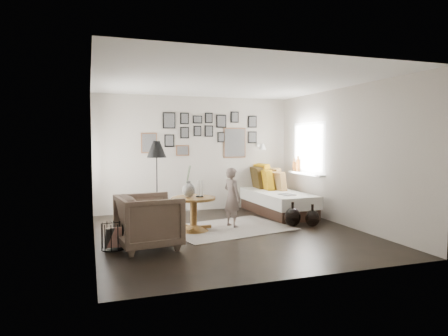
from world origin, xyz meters
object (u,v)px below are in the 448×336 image
object	(u,v)px
armchair	(149,221)
child	(232,197)
daybed	(275,198)
floor_lamp	(157,152)
demijohn_small	(312,218)
magazine_basket	(113,236)
vase	(189,188)
demijohn_large	(293,217)
pedestal_table	(194,215)

from	to	relation	value
armchair	child	world-z (taller)	child
daybed	child	xyz separation A→B (m)	(-1.40, -1.05, 0.22)
floor_lamp	demijohn_small	distance (m)	3.20
magazine_basket	child	size ratio (longest dim) A/B	0.36
magazine_basket	demijohn_small	world-z (taller)	demijohn_small
vase	daybed	size ratio (longest dim) A/B	0.25
demijohn_large	child	size ratio (longest dim) A/B	0.42
magazine_basket	demijohn_small	xyz separation A→B (m)	(3.62, 0.41, -0.04)
armchair	magazine_basket	xyz separation A→B (m)	(-0.52, 0.11, -0.21)
vase	demijohn_large	xyz separation A→B (m)	(1.93, -0.23, -0.60)
pedestal_table	demijohn_small	bearing A→B (deg)	-8.55
child	pedestal_table	bearing A→B (deg)	78.06
armchair	demijohn_small	distance (m)	3.16
vase	child	distance (m)	0.88
vase	child	bearing A→B (deg)	6.89
daybed	pedestal_table	bearing A→B (deg)	-153.14
magazine_basket	daybed	bearing A→B (deg)	28.13
magazine_basket	child	bearing A→B (deg)	21.55
daybed	demijohn_large	xyz separation A→B (m)	(-0.32, -1.39, -0.16)
pedestal_table	child	size ratio (longest dim) A/B	0.70
pedestal_table	demijohn_large	bearing A→B (deg)	-6.50
floor_lamp	magazine_basket	world-z (taller)	floor_lamp
daybed	demijohn_large	world-z (taller)	daybed
armchair	daybed	bearing A→B (deg)	-63.90
magazine_basket	armchair	bearing A→B (deg)	-12.18
pedestal_table	vase	distance (m)	0.51
floor_lamp	magazine_basket	distance (m)	2.20
magazine_basket	demijohn_large	world-z (taller)	demijohn_large
floor_lamp	child	size ratio (longest dim) A/B	1.44
daybed	floor_lamp	distance (m)	2.88
vase	armchair	xyz separation A→B (m)	(-0.82, -0.88, -0.38)
armchair	child	size ratio (longest dim) A/B	0.80
armchair	demijohn_small	world-z (taller)	armchair
vase	magazine_basket	bearing A→B (deg)	-150.40
pedestal_table	demijohn_small	size ratio (longest dim) A/B	1.86
daybed	magazine_basket	size ratio (longest dim) A/B	5.67
daybed	child	distance (m)	1.77
magazine_basket	demijohn_small	distance (m)	3.65
demijohn_large	child	world-z (taller)	child
vase	demijohn_large	distance (m)	2.04
vase	child	xyz separation A→B (m)	(0.85, 0.10, -0.23)
pedestal_table	demijohn_large	size ratio (longest dim) A/B	1.69
vase	demijohn_small	size ratio (longest dim) A/B	1.33
vase	demijohn_small	world-z (taller)	vase
vase	floor_lamp	world-z (taller)	floor_lamp
demijohn_small	floor_lamp	bearing A→B (deg)	156.15
daybed	demijohn_large	distance (m)	1.43
vase	child	size ratio (longest dim) A/B	0.50
floor_lamp	demijohn_small	world-z (taller)	floor_lamp
daybed	magazine_basket	xyz separation A→B (m)	(-3.59, -1.92, -0.14)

